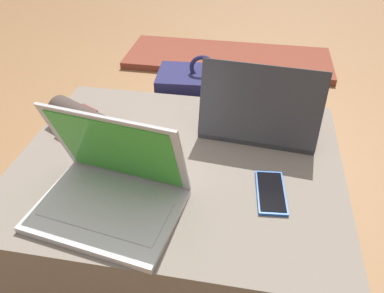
# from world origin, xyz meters

# --- Properties ---
(ground_plane) EXTENTS (14.00, 14.00, 0.00)m
(ground_plane) POSITION_xyz_m (0.00, 0.00, 0.00)
(ground_plane) COLOR olive
(ottoman) EXTENTS (0.91, 0.72, 0.46)m
(ottoman) POSITION_xyz_m (0.00, 0.00, 0.23)
(ottoman) COLOR #3D3832
(ottoman) RESTS_ON ground_plane
(laptop_near) EXTENTS (0.37, 0.30, 0.25)m
(laptop_near) POSITION_xyz_m (-0.12, -0.19, 0.51)
(laptop_near) COLOR #B7B7BC
(laptop_near) RESTS_ON ottoman
(laptop_far) EXTENTS (0.36, 0.26, 0.24)m
(laptop_far) POSITION_xyz_m (0.21, 0.19, 0.51)
(laptop_far) COLOR #333338
(laptop_far) RESTS_ON ottoman
(cell_phone) EXTENTS (0.09, 0.16, 0.01)m
(cell_phone) POSITION_xyz_m (0.26, -0.08, 0.46)
(cell_phone) COLOR #1E4C9E
(cell_phone) RESTS_ON ottoman
(backpack) EXTENTS (0.35, 0.27, 0.55)m
(backpack) POSITION_xyz_m (-0.01, 0.51, 0.23)
(backpack) COLOR #23234C
(backpack) RESTS_ON ground_plane
(wrist_brace) EXTENTS (0.21, 0.16, 0.08)m
(wrist_brace) POSITION_xyz_m (-0.34, 0.10, 0.50)
(wrist_brace) COLOR #3D332D
(wrist_brace) RESTS_ON ottoman
(fireplace_hearth) EXTENTS (1.40, 0.50, 0.04)m
(fireplace_hearth) POSITION_xyz_m (0.00, 1.66, 0.02)
(fireplace_hearth) COLOR brown
(fireplace_hearth) RESTS_ON ground_plane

